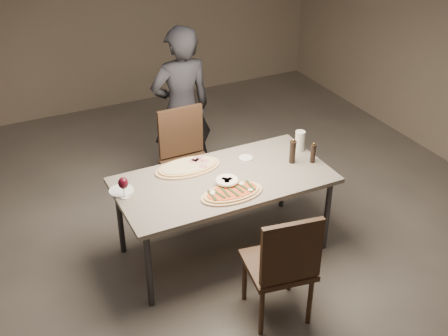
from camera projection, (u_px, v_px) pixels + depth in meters
name	position (u px, v px, depth m)	size (l,w,h in m)	color
room	(224.00, 107.00, 4.34)	(7.00, 7.00, 7.00)	#5A544E
dining_table	(224.00, 184.00, 4.70)	(1.80, 0.90, 0.75)	gray
zucchini_pizza	(232.00, 193.00, 4.45)	(0.53, 0.29, 0.05)	tan
ham_pizza	(188.00, 167.00, 4.80)	(0.59, 0.33, 0.04)	tan
bread_basket	(227.00, 182.00, 4.54)	(0.19, 0.19, 0.07)	#F3E8C5
oil_dish	(246.00, 158.00, 4.95)	(0.12, 0.12, 0.01)	white
pepper_mill_left	(313.00, 153.00, 4.85)	(0.05, 0.05, 0.19)	black
pepper_mill_right	(293.00, 152.00, 4.84)	(0.06, 0.06, 0.23)	black
carafe	(300.00, 141.00, 5.04)	(0.09, 0.09, 0.19)	silver
wine_glass	(123.00, 184.00, 4.36)	(0.08, 0.08, 0.18)	silver
side_plate	(121.00, 191.00, 4.49)	(0.20, 0.20, 0.01)	white
chair_near	(283.00, 263.00, 4.04)	(0.54, 0.54, 0.99)	#3C2719
chair_far	(186.00, 154.00, 5.41)	(0.48, 0.48, 1.00)	#3C2719
diner	(182.00, 110.00, 5.59)	(0.62, 0.41, 1.71)	black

